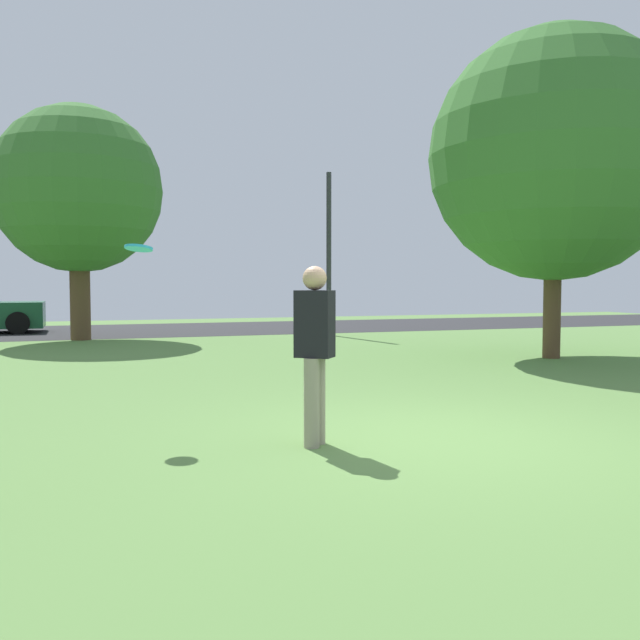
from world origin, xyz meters
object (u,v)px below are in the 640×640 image
object	(u,v)px
oak_tree_right	(555,156)
frisbee_disc	(139,248)
person_catcher	(315,348)
street_lamp_post	(329,254)
oak_tree_left	(78,190)

from	to	relation	value
oak_tree_right	frisbee_disc	world-z (taller)	oak_tree_right
oak_tree_right	person_catcher	xyz separation A→B (m)	(-6.65, -5.23, -3.00)
person_catcher	frisbee_disc	distance (m)	2.03
person_catcher	street_lamp_post	bearing A→B (deg)	-72.10
oak_tree_left	street_lamp_post	distance (m)	6.74
street_lamp_post	oak_tree_left	bearing A→B (deg)	174.40
oak_tree_left	frisbee_disc	world-z (taller)	oak_tree_left
frisbee_disc	street_lamp_post	world-z (taller)	street_lamp_post
oak_tree_right	street_lamp_post	bearing A→B (deg)	106.92
oak_tree_left	frisbee_disc	size ratio (longest dim) A/B	15.68
oak_tree_right	street_lamp_post	world-z (taller)	oak_tree_right
oak_tree_right	street_lamp_post	size ratio (longest dim) A/B	1.40
oak_tree_right	person_catcher	bearing A→B (deg)	-141.78
oak_tree_left	oak_tree_right	size ratio (longest dim) A/B	0.94
person_catcher	street_lamp_post	size ratio (longest dim) A/B	0.36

